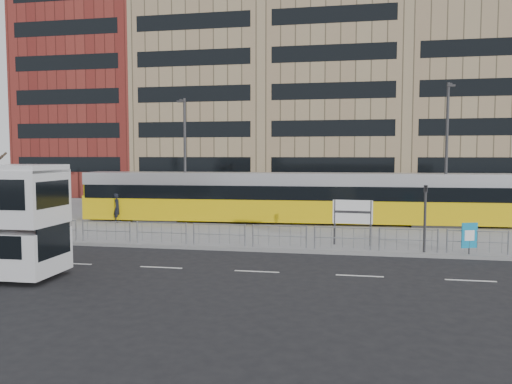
% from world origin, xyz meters
% --- Properties ---
extents(ground, '(120.00, 120.00, 0.00)m').
position_xyz_m(ground, '(0.00, 0.00, 0.00)').
color(ground, black).
rests_on(ground, ground).
extents(plaza, '(64.00, 24.00, 0.15)m').
position_xyz_m(plaza, '(0.00, 12.00, 0.07)').
color(plaza, gray).
rests_on(plaza, ground).
extents(kerb, '(64.00, 0.25, 0.17)m').
position_xyz_m(kerb, '(0.00, 0.05, 0.07)').
color(kerb, gray).
rests_on(kerb, ground).
extents(building_row, '(70.40, 18.40, 31.20)m').
position_xyz_m(building_row, '(1.55, 34.27, 12.91)').
color(building_row, maroon).
rests_on(building_row, ground).
extents(pedestrian_barrier, '(32.07, 0.07, 1.10)m').
position_xyz_m(pedestrian_barrier, '(2.00, 0.50, 0.98)').
color(pedestrian_barrier, gray).
rests_on(pedestrian_barrier, plaza).
extents(road_markings, '(62.00, 0.12, 0.01)m').
position_xyz_m(road_markings, '(1.00, -4.00, 0.01)').
color(road_markings, white).
rests_on(road_markings, ground).
extents(tram, '(28.02, 3.91, 3.29)m').
position_xyz_m(tram, '(1.90, 9.42, 1.80)').
color(tram, gold).
rests_on(tram, plaza).
extents(station_sign, '(1.95, 0.22, 2.24)m').
position_xyz_m(station_sign, '(5.78, 1.76, 1.70)').
color(station_sign, '#2D2D30').
rests_on(station_sign, plaza).
extents(ad_panel, '(0.73, 0.32, 1.42)m').
position_xyz_m(ad_panel, '(10.93, 0.40, 0.98)').
color(ad_panel, '#2D2D30').
rests_on(ad_panel, plaza).
extents(pedestrian, '(0.52, 0.74, 1.93)m').
position_xyz_m(pedestrian, '(-9.52, 7.62, 1.11)').
color(pedestrian, black).
rests_on(pedestrian, plaza).
extents(traffic_light_west, '(0.20, 0.23, 3.10)m').
position_xyz_m(traffic_light_west, '(-10.10, 1.64, 2.12)').
color(traffic_light_west, '#2D2D30').
rests_on(traffic_light_west, plaza).
extents(traffic_light_east, '(0.17, 0.20, 3.10)m').
position_xyz_m(traffic_light_east, '(9.01, 0.50, 2.12)').
color(traffic_light_east, '#2D2D30').
rests_on(traffic_light_east, plaza).
extents(lamp_post_west, '(0.45, 1.04, 8.28)m').
position_xyz_m(lamp_post_west, '(-5.40, 9.37, 4.66)').
color(lamp_post_west, '#2D2D30').
rests_on(lamp_post_west, plaza).
extents(lamp_post_east, '(0.45, 1.04, 8.88)m').
position_xyz_m(lamp_post_east, '(11.51, 9.24, 4.97)').
color(lamp_post_east, '#2D2D30').
rests_on(lamp_post_east, plaza).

